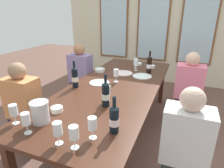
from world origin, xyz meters
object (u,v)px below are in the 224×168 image
at_px(wine_bottle_0, 114,119).
at_px(seated_person_0, 25,111).
at_px(wine_bottle_3, 106,94).
at_px(seated_person_2, 81,77).
at_px(wine_bottle_2, 149,65).
at_px(wine_glass_3, 92,124).
at_px(wine_glass_1, 14,111).
at_px(wine_glass_7, 74,134).
at_px(wine_glass_2, 58,130).
at_px(tasting_bowl_1, 57,109).
at_px(tasting_bowl_2, 151,67).
at_px(wine_bottle_1, 75,77).
at_px(tasting_bowl_3, 100,70).
at_px(white_plate_0, 123,73).
at_px(dining_table, 114,90).
at_px(wine_glass_5, 26,119).
at_px(wine_glass_8, 136,63).
at_px(wine_glass_6, 116,73).
at_px(seated_person_3, 188,92).
at_px(wine_glass_4, 136,61).
at_px(wine_glass_0, 107,91).
at_px(white_plate_1, 99,83).
at_px(metal_pitcher, 40,112).
at_px(white_plate_2, 142,76).
at_px(tasting_bowl_0, 138,64).
at_px(seated_person_1, 184,152).

bearing_deg(wine_bottle_0, seated_person_0, 166.85).
bearing_deg(wine_bottle_3, seated_person_2, 129.57).
xyz_separation_m(wine_bottle_2, wine_glass_3, (-0.07, -1.75, -0.01)).
distance_m(wine_glass_1, wine_glass_7, 0.64).
bearing_deg(wine_glass_2, wine_glass_3, 36.98).
bearing_deg(tasting_bowl_1, tasting_bowl_2, 73.25).
distance_m(wine_bottle_1, tasting_bowl_3, 0.70).
height_order(white_plate_0, wine_bottle_0, wine_bottle_0).
height_order(dining_table, wine_glass_5, wine_glass_5).
bearing_deg(wine_glass_8, dining_table, -96.54).
bearing_deg(wine_bottle_2, wine_glass_2, -97.85).
relative_size(wine_glass_6, seated_person_0, 0.16).
bearing_deg(seated_person_3, wine_glass_4, 167.09).
distance_m(wine_glass_0, wine_glass_1, 0.88).
xyz_separation_m(white_plate_1, tasting_bowl_3, (-0.20, 0.46, 0.02)).
height_order(seated_person_2, seated_person_3, same).
bearing_deg(wine_glass_0, metal_pitcher, -122.43).
xyz_separation_m(white_plate_2, tasting_bowl_0, (-0.22, 0.58, 0.02)).
relative_size(white_plate_0, seated_person_2, 0.25).
bearing_deg(wine_glass_8, wine_bottle_3, -88.49).
height_order(white_plate_0, seated_person_1, seated_person_1).
bearing_deg(wine_glass_1, seated_person_2, 103.40).
relative_size(white_plate_2, wine_glass_0, 1.59).
height_order(white_plate_2, seated_person_2, seated_person_2).
relative_size(wine_bottle_2, wine_glass_8, 1.92).
bearing_deg(wine_glass_3, wine_glass_5, -165.36).
relative_size(wine_glass_2, wine_glass_6, 1.00).
xyz_separation_m(wine_glass_1, seated_person_2, (-0.43, 1.79, -0.33)).
bearing_deg(seated_person_1, white_plate_0, 127.60).
bearing_deg(white_plate_1, wine_bottle_3, -59.27).
xyz_separation_m(white_plate_2, seated_person_0, (-1.14, -1.12, -0.22)).
xyz_separation_m(wine_bottle_2, seated_person_2, (-1.19, -0.02, -0.34)).
bearing_deg(wine_bottle_0, metal_pitcher, -171.26).
height_order(tasting_bowl_1, wine_glass_8, wine_glass_8).
height_order(dining_table, metal_pitcher, metal_pitcher).
bearing_deg(tasting_bowl_0, wine_glass_5, -97.49).
bearing_deg(wine_bottle_0, seated_person_2, 127.84).
relative_size(tasting_bowl_3, wine_glass_3, 0.86).
xyz_separation_m(wine_bottle_1, wine_glass_3, (0.67, -0.84, -0.01)).
distance_m(tasting_bowl_2, wine_glass_3, 2.04).
bearing_deg(wine_glass_0, tasting_bowl_3, 119.11).
relative_size(dining_table, wine_bottle_3, 8.32).
bearing_deg(dining_table, wine_glass_0, -78.29).
xyz_separation_m(wine_glass_6, seated_person_2, (-0.86, 0.53, -0.34)).
bearing_deg(seated_person_2, wine_bottle_3, -50.43).
bearing_deg(tasting_bowl_1, wine_glass_3, -25.37).
bearing_deg(wine_bottle_2, wine_glass_6, -120.44).
xyz_separation_m(wine_bottle_3, seated_person_2, (-1.01, 1.22, -0.34)).
bearing_deg(metal_pitcher, wine_glass_3, -3.90).
relative_size(wine_bottle_3, seated_person_0, 0.30).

